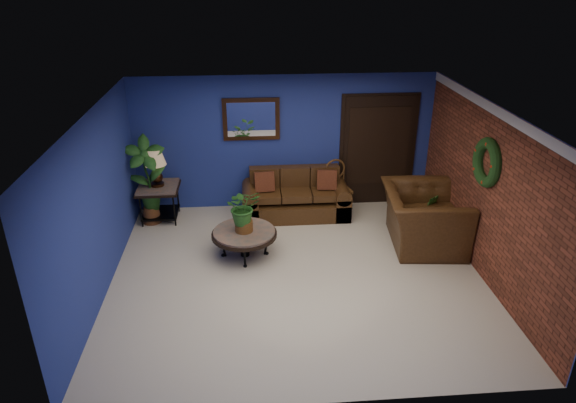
{
  "coord_description": "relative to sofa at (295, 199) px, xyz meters",
  "views": [
    {
      "loc": [
        -0.67,
        -6.5,
        4.27
      ],
      "look_at": [
        -0.09,
        0.55,
        0.96
      ],
      "focal_mm": 32.0,
      "sensor_mm": 36.0,
      "label": 1
    }
  ],
  "objects": [
    {
      "name": "wall_mirror",
      "position": [
        -0.76,
        0.39,
        1.43
      ],
      "size": [
        1.02,
        0.06,
        0.77
      ],
      "primitive_type": "cube",
      "color": "#402311",
      "rests_on": "wall_back"
    },
    {
      "name": "floor_plant",
      "position": [
        2.19,
        -0.94,
        0.09
      ],
      "size": [
        0.33,
        0.27,
        0.74
      ],
      "color": "brown",
      "rests_on": "ground"
    },
    {
      "name": "tall_plant",
      "position": [
        -2.61,
        -0.12,
        0.58
      ],
      "size": [
        0.79,
        0.61,
        1.59
      ],
      "color": "brown",
      "rests_on": "ground"
    },
    {
      "name": "wall_right_brick",
      "position": [
        2.59,
        -2.07,
        0.96
      ],
      "size": [
        0.04,
        5.0,
        2.5
      ],
      "primitive_type": "cube",
      "color": "brown",
      "rests_on": "ground"
    },
    {
      "name": "sofa",
      "position": [
        0.0,
        0.0,
        0.0
      ],
      "size": [
        1.94,
        0.84,
        0.87
      ],
      "color": "#492B14",
      "rests_on": "ground"
    },
    {
      "name": "end_table",
      "position": [
        -2.46,
        -0.02,
        0.22
      ],
      "size": [
        0.73,
        0.73,
        0.66
      ],
      "color": "#504B46",
      "rests_on": "ground"
    },
    {
      "name": "wreath",
      "position": [
        2.53,
        -2.02,
        1.41
      ],
      "size": [
        0.16,
        0.72,
        0.72
      ],
      "primitive_type": "torus",
      "rotation": [
        0.0,
        1.57,
        0.0
      ],
      "color": "black",
      "rests_on": "wall_right_brick"
    },
    {
      "name": "ceiling",
      "position": [
        -0.16,
        -2.07,
        2.21
      ],
      "size": [
        5.5,
        5.0,
        0.02
      ],
      "primitive_type": "cube",
      "color": "white",
      "rests_on": "wall_back"
    },
    {
      "name": "floor",
      "position": [
        -0.16,
        -2.07,
        -0.29
      ],
      "size": [
        5.5,
        5.5,
        0.0
      ],
      "primitive_type": "plane",
      "color": "beige",
      "rests_on": "ground"
    },
    {
      "name": "coffee_plant",
      "position": [
        -0.94,
        -1.44,
        0.55
      ],
      "size": [
        0.61,
        0.56,
        0.71
      ],
      "color": "brown",
      "rests_on": "coffee_table"
    },
    {
      "name": "coffee_table",
      "position": [
        -0.94,
        -1.44,
        0.1
      ],
      "size": [
        1.03,
        1.03,
        0.44
      ],
      "rotation": [
        0.0,
        0.0,
        0.21
      ],
      "color": "#504B46",
      "rests_on": "ground"
    },
    {
      "name": "table_lamp",
      "position": [
        -2.46,
        -0.02,
        0.79
      ],
      "size": [
        0.38,
        0.38,
        0.64
      ],
      "color": "#402311",
      "rests_on": "end_table"
    },
    {
      "name": "crown_molding",
      "position": [
        2.56,
        -2.07,
        2.14
      ],
      "size": [
        0.03,
        5.0,
        0.14
      ],
      "primitive_type": "cube",
      "color": "white",
      "rests_on": "wall_right_brick"
    },
    {
      "name": "wall_left",
      "position": [
        -2.91,
        -2.07,
        0.96
      ],
      "size": [
        0.04,
        5.0,
        2.5
      ],
      "primitive_type": "cube",
      "color": "navy",
      "rests_on": "ground"
    },
    {
      "name": "armchair",
      "position": [
        1.99,
        -1.28,
        0.18
      ],
      "size": [
        1.39,
        1.56,
        0.94
      ],
      "primitive_type": "imported",
      "rotation": [
        0.0,
        0.0,
        1.47
      ],
      "color": "#492B14",
      "rests_on": "ground"
    },
    {
      "name": "wall_back",
      "position": [
        -0.16,
        0.43,
        0.96
      ],
      "size": [
        5.5,
        0.04,
        2.5
      ],
      "primitive_type": "cube",
      "color": "navy",
      "rests_on": "ground"
    },
    {
      "name": "side_chair",
      "position": [
        0.78,
        0.05,
        0.28
      ],
      "size": [
        0.51,
        0.51,
        1.0
      ],
      "rotation": [
        0.0,
        0.0,
        0.22
      ],
      "color": "brown",
      "rests_on": "ground"
    },
    {
      "name": "closet_door",
      "position": [
        1.59,
        0.4,
        0.76
      ],
      "size": [
        1.44,
        0.06,
        2.18
      ],
      "primitive_type": "cube",
      "color": "black",
      "rests_on": "wall_back"
    }
  ]
}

